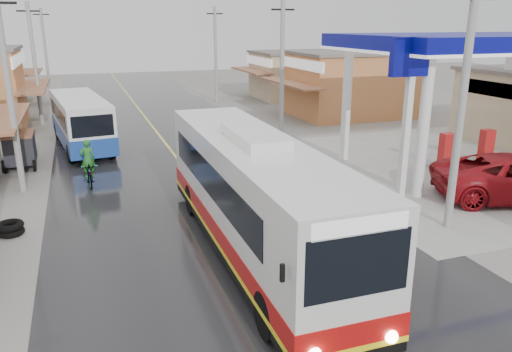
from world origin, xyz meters
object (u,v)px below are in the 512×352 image
at_px(coach_bus, 254,196).
at_px(tricycle_near, 20,148).
at_px(cyclist, 89,170).
at_px(second_bus, 81,121).
at_px(tyre_stack, 10,228).

height_order(coach_bus, tricycle_near, coach_bus).
bearing_deg(cyclist, tricycle_near, 122.92).
distance_m(second_bus, tyre_stack, 12.09).
height_order(cyclist, tricycle_near, cyclist).
relative_size(cyclist, tricycle_near, 0.92).
distance_m(cyclist, tricycle_near, 4.99).
height_order(second_bus, tricycle_near, second_bus).
relative_size(second_bus, tricycle_near, 3.91).
distance_m(coach_bus, tricycle_near, 14.53).
height_order(cyclist, tyre_stack, cyclist).
distance_m(coach_bus, cyclist, 9.63).
relative_size(second_bus, cyclist, 4.23).
xyz_separation_m(cyclist, tricycle_near, (-3.00, 3.97, 0.29)).
bearing_deg(tyre_stack, tricycle_near, 92.44).
xyz_separation_m(second_bus, cyclist, (0.12, -7.17, -0.84)).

